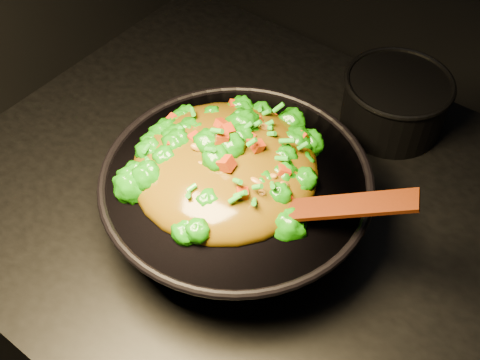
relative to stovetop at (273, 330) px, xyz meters
The scene contains 5 objects.
stovetop is the anchor object (origin of this frame).
wok 0.52m from the stovetop, 126.72° to the right, with size 0.42×0.42×0.12m, color black, non-canonical shape.
stir_fry 0.63m from the stovetop, 137.15° to the right, with size 0.30×0.30×0.10m, color #177208, non-canonical shape.
spatula 0.62m from the stovetop, 32.29° to the right, with size 0.26×0.04×0.01m, color black.
back_pot 0.60m from the stovetop, 82.61° to the left, with size 0.20×0.20×0.11m, color black.
Camera 1 is at (0.33, -0.56, 1.74)m, focal length 45.00 mm.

